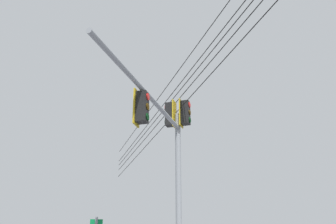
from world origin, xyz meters
TOP-DOWN VIEW (x-y plane):
  - signal_mast_assembly at (-1.09, -1.08)m, footprint 5.74×4.25m
  - overhead_wire_span at (0.07, 0.39)m, footprint 6.01×18.62m

SIDE VIEW (x-z plane):
  - signal_mast_assembly at x=-1.09m, z-range 1.57..8.86m
  - overhead_wire_span at x=0.07m, z-range 6.48..8.74m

